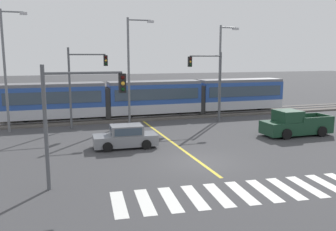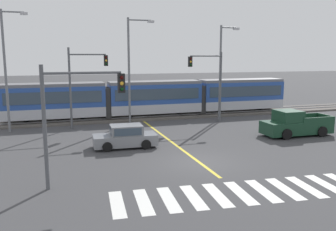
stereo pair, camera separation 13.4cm
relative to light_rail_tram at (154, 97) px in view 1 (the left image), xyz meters
The scene contains 24 objects.
ground_plane 15.69m from the light_rail_tram, 95.91° to the right, with size 200.00×200.00×0.00m, color #3D3D3F.
track_bed 2.53m from the light_rail_tram, behind, with size 120.00×4.00×0.18m, color #56514C.
rail_near 2.53m from the light_rail_tram, 155.99° to the right, with size 120.00×0.08×0.10m, color #939399.
rail_far 2.53m from the light_rail_tram, 155.62° to the left, with size 120.00×0.08×0.10m, color #939399.
light_rail_tram is the anchor object (origin of this frame).
crosswalk_stripe_0 21.22m from the light_rail_tram, 109.60° to the right, with size 0.56×2.80×0.01m, color silver.
crosswalk_stripe_1 20.96m from the light_rail_tram, 106.68° to the right, with size 0.56×2.80×0.01m, color silver.
crosswalk_stripe_2 20.76m from the light_rail_tram, 103.70° to the right, with size 0.56×2.80×0.01m, color silver.
crosswalk_stripe_3 20.61m from the light_rail_tram, 100.66° to the right, with size 0.56×2.80×0.01m, color silver.
crosswalk_stripe_4 20.53m from the light_rail_tram, 97.59° to the right, with size 0.56×2.80×0.01m, color silver.
crosswalk_stripe_5 20.50m from the light_rail_tram, 94.51° to the right, with size 0.56×2.80×0.01m, color silver.
crosswalk_stripe_6 20.53m from the light_rail_tram, 91.42° to the right, with size 0.56×2.80×0.01m, color silver.
crosswalk_stripe_7 20.62m from the light_rail_tram, 88.35° to the right, with size 0.56×2.80×0.01m, color silver.
crosswalk_stripe_8 20.76m from the light_rail_tram, 85.32° to the right, with size 0.56×2.80×0.01m, color silver.
crosswalk_stripe_9 20.97m from the light_rail_tram, 82.33° to the right, with size 0.56×2.80×0.01m, color silver.
lane_centre_line 10.49m from the light_rail_tram, 98.96° to the right, with size 0.20×16.34×0.01m, color gold.
sedan_crossing 12.03m from the light_rail_tram, 114.86° to the right, with size 4.27×2.05×1.52m.
pickup_truck 13.88m from the light_rail_tram, 54.16° to the right, with size 5.41×2.26×1.98m.
traffic_light_far_right 6.23m from the light_rail_tram, 45.41° to the right, with size 3.25×0.38×6.39m.
traffic_light_near_left 19.36m from the light_rail_tram, 116.32° to the right, with size 3.75×0.38×5.69m.
traffic_light_far_left 8.26m from the light_rail_tram, 154.56° to the right, with size 3.25×0.38×6.74m.
street_lamp_west 13.66m from the light_rail_tram, 165.80° to the right, with size 2.02×0.28×9.60m.
street_lamp_centre 5.07m from the light_rail_tram, 136.84° to the right, with size 2.41×0.28×9.33m.
street_lamp_east 7.14m from the light_rail_tram, 27.91° to the right, with size 1.92×0.28×8.86m.
Camera 1 is at (-7.78, -18.28, 6.07)m, focal length 38.00 mm.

